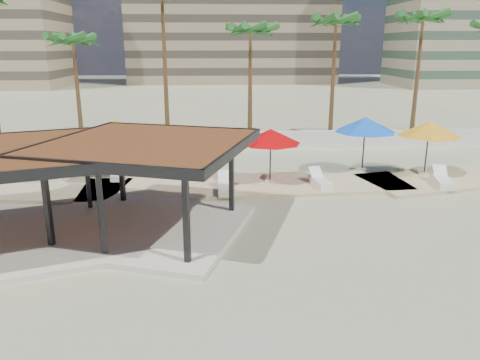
% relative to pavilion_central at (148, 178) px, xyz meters
% --- Properties ---
extents(ground, '(200.00, 200.00, 0.00)m').
position_rel_pavilion_central_xyz_m(ground, '(2.08, -1.51, -2.09)').
color(ground, tan).
rests_on(ground, ground).
extents(promenade, '(44.45, 7.97, 0.24)m').
position_rel_pavilion_central_xyz_m(promenade, '(4.08, 6.16, -2.03)').
color(promenade, '#C6B284').
rests_on(promenade, ground).
extents(boundary_wall, '(56.00, 0.30, 1.20)m').
position_rel_pavilion_central_xyz_m(boundary_wall, '(2.08, 14.49, -1.49)').
color(boundary_wall, silver).
rests_on(boundary_wall, ground).
extents(building_mid, '(38.00, 16.00, 30.40)m').
position_rel_pavilion_central_xyz_m(building_mid, '(6.08, 76.49, 12.18)').
color(building_mid, '#847259').
rests_on(building_mid, ground).
extents(pavilion_central, '(8.74, 8.74, 3.51)m').
position_rel_pavilion_central_xyz_m(pavilion_central, '(0.00, 0.00, 0.00)').
color(pavilion_central, beige).
rests_on(pavilion_central, ground).
extents(pavilion_west, '(8.67, 8.67, 3.46)m').
position_rel_pavilion_central_xyz_m(pavilion_west, '(-4.33, -0.83, -0.03)').
color(pavilion_west, beige).
rests_on(pavilion_west, ground).
extents(umbrella_b, '(3.60, 3.60, 2.92)m').
position_rel_pavilion_central_xyz_m(umbrella_b, '(-2.59, 7.69, 0.59)').
color(umbrella_b, beige).
rests_on(umbrella_b, promenade).
extents(umbrella_c, '(3.24, 3.24, 2.70)m').
position_rel_pavilion_central_xyz_m(umbrella_c, '(5.25, 5.77, 0.40)').
color(umbrella_c, beige).
rests_on(umbrella_c, promenade).
extents(umbrella_d, '(3.41, 3.41, 2.94)m').
position_rel_pavilion_central_xyz_m(umbrella_d, '(10.57, 7.69, 0.62)').
color(umbrella_d, beige).
rests_on(umbrella_d, promenade).
extents(umbrella_e, '(4.07, 4.07, 2.86)m').
position_rel_pavilion_central_xyz_m(umbrella_e, '(13.63, 6.69, 0.55)').
color(umbrella_e, beige).
rests_on(umbrella_e, promenade).
extents(umbrella_f, '(3.72, 3.72, 2.57)m').
position_rel_pavilion_central_xyz_m(umbrella_f, '(-5.27, 6.70, 0.30)').
color(umbrella_f, beige).
rests_on(umbrella_f, promenade).
extents(lounger_a, '(0.84, 2.04, 0.75)m').
position_rel_pavilion_central_xyz_m(lounger_a, '(-2.36, 7.06, -1.73)').
color(lounger_a, white).
rests_on(lounger_a, promenade).
extents(lounger_b, '(0.71, 2.08, 0.79)m').
position_rel_pavilion_central_xyz_m(lounger_b, '(2.96, 4.34, -1.72)').
color(lounger_b, white).
rests_on(lounger_b, promenade).
extents(lounger_c, '(0.90, 2.01, 0.73)m').
position_rel_pavilion_central_xyz_m(lounger_c, '(7.65, 5.02, -1.74)').
color(lounger_c, white).
rests_on(lounger_c, promenade).
extents(lounger_d, '(1.11, 2.18, 0.79)m').
position_rel_pavilion_central_xyz_m(lounger_d, '(13.69, 4.76, -1.72)').
color(lounger_d, white).
rests_on(lounger_d, promenade).
extents(palm_c, '(3.00, 3.00, 8.01)m').
position_rel_pavilion_central_xyz_m(palm_c, '(-6.92, 16.59, 4.82)').
color(palm_c, brown).
rests_on(palm_c, ground).
extents(palm_e, '(3.00, 3.00, 8.66)m').
position_rel_pavilion_central_xyz_m(palm_e, '(5.08, 16.89, 5.45)').
color(palm_e, brown).
rests_on(palm_e, ground).
extents(palm_f, '(3.00, 3.00, 9.30)m').
position_rel_pavilion_central_xyz_m(palm_f, '(11.08, 17.09, 6.04)').
color(palm_f, brown).
rests_on(palm_f, ground).
extents(palm_g, '(3.00, 3.00, 9.50)m').
position_rel_pavilion_central_xyz_m(palm_g, '(17.08, 16.69, 6.23)').
color(palm_g, brown).
rests_on(palm_g, ground).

